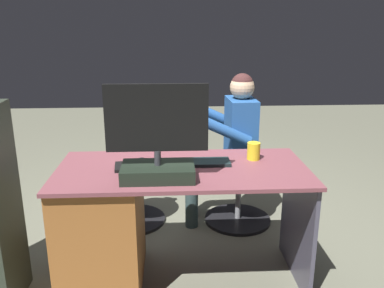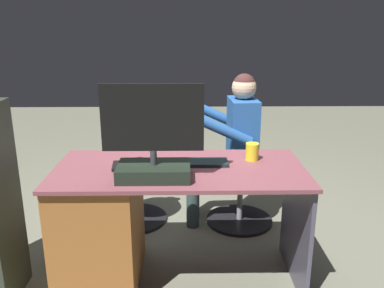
# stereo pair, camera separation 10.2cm
# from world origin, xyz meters

# --- Properties ---
(ground_plane) EXTENTS (10.00, 10.00, 0.00)m
(ground_plane) POSITION_xyz_m (0.00, 0.00, 0.00)
(ground_plane) COLOR #676856
(desk) EXTENTS (1.46, 0.68, 0.73)m
(desk) POSITION_xyz_m (0.39, 0.35, 0.39)
(desk) COLOR brown
(desk) RESTS_ON ground_plane
(monitor) EXTENTS (0.54, 0.24, 0.51)m
(monitor) POSITION_xyz_m (0.14, 0.51, 0.90)
(monitor) COLOR black
(monitor) RESTS_ON desk
(keyboard) EXTENTS (0.42, 0.14, 0.02)m
(keyboard) POSITION_xyz_m (-0.08, 0.29, 0.74)
(keyboard) COLOR black
(keyboard) RESTS_ON desk
(computer_mouse) EXTENTS (0.06, 0.10, 0.04)m
(computer_mouse) POSITION_xyz_m (0.24, 0.28, 0.75)
(computer_mouse) COLOR #2B2226
(computer_mouse) RESTS_ON desk
(cup) EXTENTS (0.08, 0.08, 0.11)m
(cup) POSITION_xyz_m (-0.44, 0.22, 0.79)
(cup) COLOR yellow
(cup) RESTS_ON desk
(tv_remote) EXTENTS (0.06, 0.15, 0.02)m
(tv_remote) POSITION_xyz_m (0.37, 0.35, 0.74)
(tv_remote) COLOR black
(tv_remote) RESTS_ON desk
(office_chair_teddy) EXTENTS (0.52, 0.52, 0.46)m
(office_chair_teddy) POSITION_xyz_m (0.38, -0.42, 0.26)
(office_chair_teddy) COLOR black
(office_chair_teddy) RESTS_ON ground_plane
(teddy_bear) EXTENTS (0.24, 0.24, 0.33)m
(teddy_bear) POSITION_xyz_m (0.38, -0.43, 0.61)
(teddy_bear) COLOR #CAAF91
(teddy_bear) RESTS_ON office_chair_teddy
(visitor_chair) EXTENTS (0.53, 0.53, 0.46)m
(visitor_chair) POSITION_xyz_m (-0.46, -0.38, 0.26)
(visitor_chair) COLOR black
(visitor_chair) RESTS_ON ground_plane
(person) EXTENTS (0.53, 0.49, 1.19)m
(person) POSITION_xyz_m (-0.38, -0.38, 0.69)
(person) COLOR #245294
(person) RESTS_ON ground_plane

